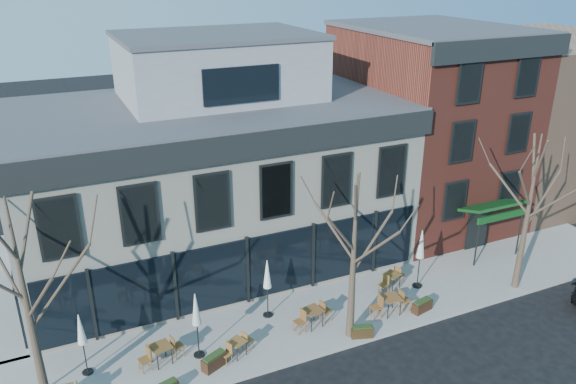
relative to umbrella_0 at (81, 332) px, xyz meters
name	(u,v)px	position (x,y,z in m)	size (l,w,h in m)	color
ground	(248,306)	(7.07, 1.84, -1.96)	(120.00, 120.00, 0.00)	black
sidewalk_front	(334,312)	(10.32, -0.31, -1.88)	(33.50, 4.70, 0.15)	gray
corner_building	(210,172)	(7.14, 6.91, 2.76)	(18.39, 10.39, 11.10)	silver
red_brick_building	(426,125)	(20.07, 6.82, 3.68)	(8.20, 11.78, 11.18)	maroon
bg_building	(539,114)	(30.07, 7.84, 3.04)	(12.00, 12.00, 10.00)	#8C664C
tree_corner	(28,308)	(-1.42, -1.37, 2.29)	(3.93, 3.98, 7.92)	#382B21
tree_mid	(354,257)	(10.08, -2.06, 1.83)	(3.50, 3.55, 7.04)	#382B21
tree_right	(528,212)	(19.08, -2.06, 2.06)	(3.72, 3.77, 7.48)	#382B21
cafe_set_1	(161,352)	(2.66, -0.60, -1.32)	(1.86, 0.87, 0.96)	brown
cafe_set_2	(237,347)	(5.43, -1.38, -1.39)	(1.56, 1.00, 0.82)	brown
cafe_set_3	(313,316)	(8.96, -0.88, -1.30)	(1.91, 0.88, 0.98)	brown
cafe_set_4	(391,303)	(12.44, -1.46, -1.29)	(1.94, 0.81, 1.02)	brown
cafe_set_5	(392,279)	(13.65, 0.25, -1.34)	(1.75, 1.00, 0.90)	brown
umbrella_0	(81,332)	(0.00, 0.00, 0.00)	(0.41, 0.41, 2.56)	black
umbrella_1	(196,313)	(4.07, -0.76, 0.17)	(0.45, 0.45, 2.80)	black
umbrella_2	(267,277)	(7.53, 0.58, 0.11)	(0.44, 0.44, 2.72)	black
umbrella_4	(421,247)	(14.86, -0.14, 0.26)	(0.47, 0.47, 2.94)	black
planter_1	(214,361)	(4.42, -1.66, -1.53)	(1.09, 0.79, 0.57)	#321E10
planter_2	(362,331)	(10.46, -2.36, -1.56)	(0.97, 0.61, 0.51)	#332311
planter_3	(422,306)	(13.82, -1.88, -1.54)	(1.03, 0.59, 0.54)	black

